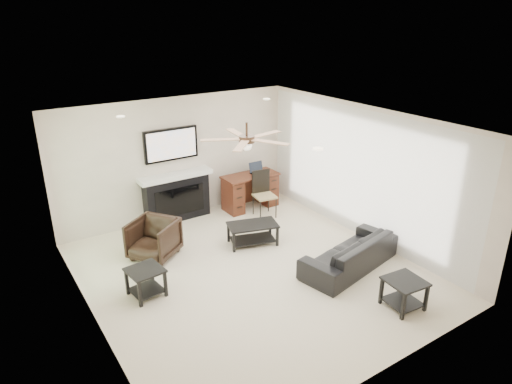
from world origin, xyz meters
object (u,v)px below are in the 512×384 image
sofa (350,252)px  fireplace_unit (176,176)px  armchair (154,239)px  desk (250,191)px  coffee_table (253,234)px

sofa → fireplace_unit: fireplace_unit is taller
armchair → desk: (2.59, 0.90, 0.04)m
sofa → armchair: size_ratio=2.51×
sofa → desk: (-0.01, 3.05, 0.10)m
armchair → coffee_table: size_ratio=0.84×
sofa → armchair: (-2.60, 2.15, 0.07)m
armchair → fireplace_unit: bearing=105.1°
sofa → coffee_table: 1.84m
sofa → desk: size_ratio=1.56×
armchair → desk: bearing=74.0°
armchair → coffee_table: 1.79m
sofa → desk: desk is taller
fireplace_unit → armchair: bearing=-129.7°
fireplace_unit → sofa: bearing=-64.6°
fireplace_unit → desk: bearing=-11.1°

